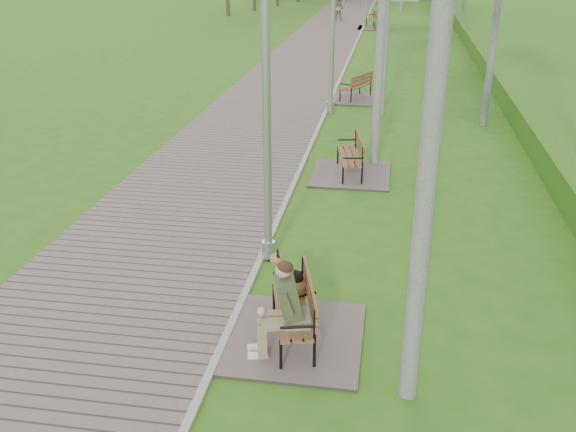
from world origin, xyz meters
name	(u,v)px	position (x,y,z in m)	size (l,w,h in m)	color
ground	(218,357)	(0.00, 0.00, 0.00)	(120.00, 120.00, 0.00)	#2F6614
walkway	(309,55)	(-1.75, 21.50, 0.02)	(3.50, 67.00, 0.04)	#6B5D57
kerb	(350,56)	(0.00, 21.50, 0.03)	(0.10, 67.00, 0.05)	#999993
bench_main	(288,313)	(0.78, 0.49, 0.40)	(1.66, 1.84, 1.45)	#6B5D57
bench_second	(349,167)	(1.07, 6.71, 0.18)	(1.64, 1.82, 1.01)	#6B5D57
bench_third	(356,94)	(0.74, 13.70, 0.18)	(1.64, 1.82, 1.00)	#6B5D57
bench_far	(374,25)	(0.62, 31.08, 0.21)	(1.85, 2.05, 1.13)	#6B5D57
lamp_post_near	(267,101)	(0.12, 2.61, 2.50)	(0.21, 0.21, 5.35)	#9EA0A6
lamp_post_second	(333,16)	(0.14, 11.89, 2.68)	(0.22, 0.22, 5.73)	#9EA0A6
pedestrian_far	(338,8)	(-1.70, 34.35, 0.77)	(0.75, 0.59, 1.55)	gray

